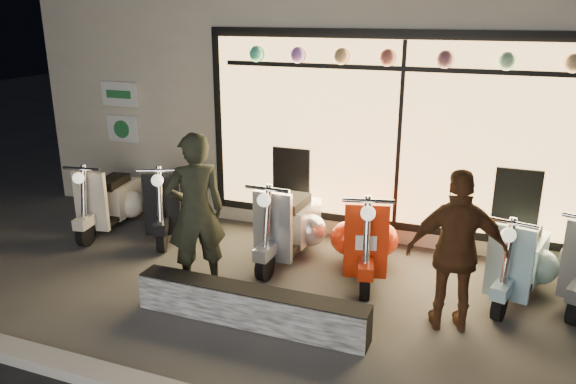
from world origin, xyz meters
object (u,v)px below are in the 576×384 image
scooter_silver (291,223)px  graffiti_barrier (250,306)px  scooter_red (365,235)px  man (196,212)px  woman (457,252)px

scooter_silver → graffiti_barrier: bearing=-80.8°
scooter_red → graffiti_barrier: bearing=-128.5°
scooter_silver → man: size_ratio=0.83×
scooter_silver → woman: 2.45m
man → woman: 2.85m
graffiti_barrier → scooter_red: scooter_red is taller
graffiti_barrier → man: bearing=149.3°
graffiti_barrier → man: (-0.92, 0.55, 0.72)m
woman → man: bearing=-11.6°
graffiti_barrier → woman: (1.93, 0.69, 0.64)m
man → woman: size_ratio=1.10×
scooter_silver → scooter_red: scooter_red is taller
graffiti_barrier → scooter_red: 1.90m
scooter_silver → scooter_red: 1.00m
scooter_silver → man: bearing=-117.5°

